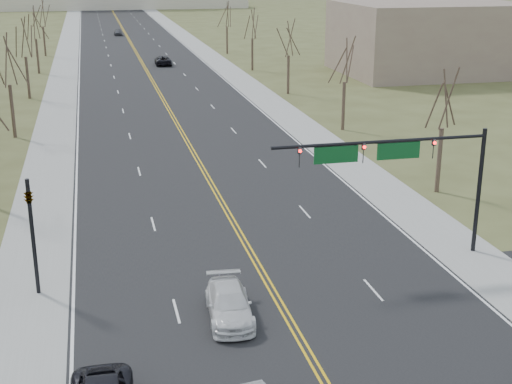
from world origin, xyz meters
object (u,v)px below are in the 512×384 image
signal_mast (397,160)px  car_far_sb (118,32)px  car_sb_inner_second (229,304)px  car_far_nb (163,60)px  signal_left (32,224)px

signal_mast → car_far_sb: (-9.19, 126.53, -5.03)m
car_sb_inner_second → signal_mast: bearing=29.1°
signal_mast → car_far_nb: (-4.43, 78.97, -5.03)m
car_far_sb → signal_mast: bearing=-86.7°
car_sb_inner_second → car_far_sb: size_ratio=1.15×
signal_mast → signal_left: 19.06m
signal_mast → signal_left: bearing=180.0°
signal_mast → car_sb_inner_second: bearing=-154.9°
signal_mast → car_far_nb: signal_mast is taller
signal_mast → car_far_sb: size_ratio=2.86×
signal_left → car_sb_inner_second: signal_left is taller
signal_left → car_sb_inner_second: size_ratio=1.23×
signal_left → car_far_sb: size_ratio=1.42×
signal_left → car_far_nb: size_ratio=1.16×
signal_mast → car_far_sb: bearing=94.2°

